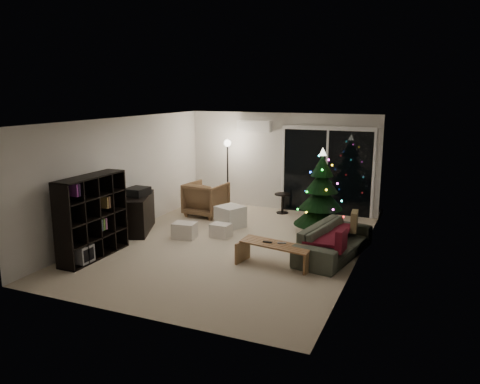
% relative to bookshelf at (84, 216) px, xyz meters
% --- Properties ---
extents(room, '(6.50, 7.51, 2.60)m').
position_rel_bookshelf_xyz_m(room, '(2.71, 3.06, 0.25)').
color(room, beige).
rests_on(room, ground).
extents(bookshelf, '(0.83, 1.59, 1.54)m').
position_rel_bookshelf_xyz_m(bookshelf, '(0.00, 0.00, 0.00)').
color(bookshelf, black).
rests_on(bookshelf, floor).
extents(media_cabinet, '(0.96, 1.38, 0.81)m').
position_rel_bookshelf_xyz_m(media_cabinet, '(0.00, 1.69, -0.37)').
color(media_cabinet, black).
rests_on(media_cabinet, floor).
extents(stereo, '(0.41, 0.49, 0.17)m').
position_rel_bookshelf_xyz_m(stereo, '(0.00, 1.69, 0.13)').
color(stereo, black).
rests_on(stereo, media_cabinet).
extents(armchair, '(0.97, 0.99, 0.83)m').
position_rel_bookshelf_xyz_m(armchair, '(0.75, 3.48, -0.35)').
color(armchair, brown).
rests_on(armchair, floor).
extents(ottoman, '(0.71, 0.71, 0.49)m').
position_rel_bookshelf_xyz_m(ottoman, '(1.73, 2.78, -0.53)').
color(ottoman, silver).
rests_on(ottoman, floor).
extents(cardboard_box_a, '(0.51, 0.41, 0.33)m').
position_rel_bookshelf_xyz_m(cardboard_box_a, '(1.18, 1.65, -0.60)').
color(cardboard_box_a, beige).
rests_on(cardboard_box_a, floor).
extents(cardboard_box_b, '(0.42, 0.32, 0.29)m').
position_rel_bookshelf_xyz_m(cardboard_box_b, '(1.85, 2.01, -0.63)').
color(cardboard_box_b, beige).
rests_on(cardboard_box_b, floor).
extents(side_table, '(0.53, 0.53, 0.51)m').
position_rel_bookshelf_xyz_m(side_table, '(2.44, 4.42, -0.52)').
color(side_table, black).
rests_on(side_table, floor).
extents(floor_lamp, '(0.28, 0.28, 1.77)m').
position_rel_bookshelf_xyz_m(floor_lamp, '(1.00, 4.23, 0.11)').
color(floor_lamp, black).
rests_on(floor_lamp, floor).
extents(sofa, '(1.16, 2.15, 0.60)m').
position_rel_bookshelf_xyz_m(sofa, '(4.30, 1.77, -0.47)').
color(sofa, '#4D5347').
rests_on(sofa, floor).
extents(sofa_throw, '(0.64, 1.47, 0.05)m').
position_rel_bookshelf_xyz_m(sofa_throw, '(4.20, 1.77, -0.34)').
color(sofa_throw, maroon).
rests_on(sofa_throw, sofa).
extents(cushion_a, '(0.15, 0.40, 0.39)m').
position_rel_bookshelf_xyz_m(cushion_a, '(4.55, 2.42, -0.23)').
color(cushion_a, olive).
rests_on(cushion_a, sofa).
extents(cushion_b, '(0.14, 0.40, 0.39)m').
position_rel_bookshelf_xyz_m(cushion_b, '(4.55, 1.12, -0.23)').
color(cushion_b, maroon).
rests_on(cushion_b, sofa).
extents(coffee_table, '(1.37, 0.69, 0.42)m').
position_rel_bookshelf_xyz_m(coffee_table, '(3.45, 0.87, -0.56)').
color(coffee_table, olive).
rests_on(coffee_table, floor).
extents(remote_a, '(0.16, 0.05, 0.02)m').
position_rel_bookshelf_xyz_m(remote_a, '(3.30, 0.87, -0.34)').
color(remote_a, black).
rests_on(remote_a, coffee_table).
extents(remote_b, '(0.16, 0.09, 0.02)m').
position_rel_bookshelf_xyz_m(remote_b, '(3.55, 0.92, -0.34)').
color(remote_b, slate).
rests_on(remote_b, coffee_table).
extents(christmas_tree, '(1.51, 1.51, 1.87)m').
position_rel_bookshelf_xyz_m(christmas_tree, '(3.72, 3.08, 0.16)').
color(christmas_tree, black).
rests_on(christmas_tree, floor).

